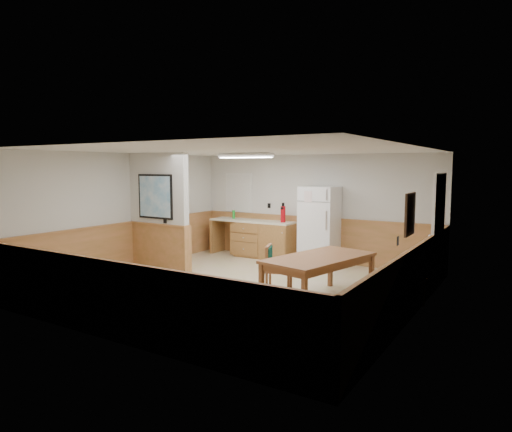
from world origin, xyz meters
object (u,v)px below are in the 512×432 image
Objects in this scene: dining_bench at (395,293)px; dining_chair at (274,265)px; dining_table at (319,262)px; refrigerator at (319,226)px; fire_extinguisher at (283,214)px; soap_bottle at (234,214)px.

dining_chair is at bearing -171.95° from dining_bench.
dining_table is at bearing -172.39° from dining_bench.
refrigerator reaches higher than fire_extinguisher.
refrigerator reaches higher than dining_chair.
dining_bench is 3.33× the size of fire_extinguisher.
refrigerator is at bearing -5.23° from fire_extinguisher.
soap_bottle reaches higher than dining_chair.
dining_bench is at bearing 9.90° from dining_table.
soap_bottle is (-2.70, 2.68, 0.51)m from dining_chair.
dining_chair is at bearing -66.55° from fire_extinguisher.
fire_extinguisher is at bearing -1.09° from soap_bottle.
soap_bottle is (-2.40, 0.08, 0.12)m from refrigerator.
fire_extinguisher is (-1.26, 2.65, 0.61)m from dining_chair.
dining_chair is (-2.13, 0.10, 0.15)m from dining_bench.
dining_table is at bearing -53.58° from fire_extinguisher.
dining_chair is at bearing -83.64° from refrigerator.
fire_extinguisher reaches higher than dining_table.
refrigerator is 3.80× the size of fire_extinguisher.
refrigerator is 1.14× the size of dining_bench.
fire_extinguisher is (-0.96, 0.06, 0.22)m from refrigerator.
dining_bench is at bearing -23.28° from dining_chair.
soap_bottle is at bearing 160.83° from dining_bench.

